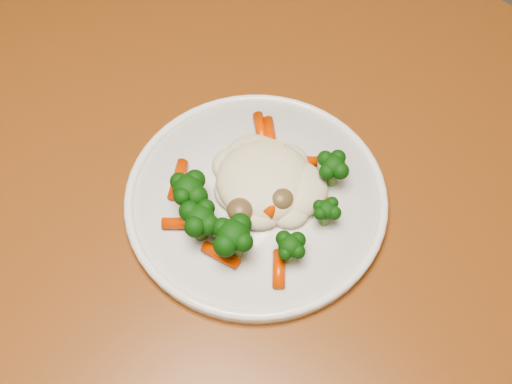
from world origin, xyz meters
TOP-DOWN VIEW (x-y plane):
  - dining_table at (0.28, 0.35)m, footprint 1.28×0.90m
  - plate at (0.39, 0.31)m, footprint 0.27×0.27m
  - meal at (0.40, 0.30)m, footprint 0.18×0.18m

SIDE VIEW (x-z plane):
  - dining_table at x=0.28m, z-range 0.28..1.03m
  - plate at x=0.39m, z-range 0.75..0.76m
  - meal at x=0.40m, z-range 0.76..0.81m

